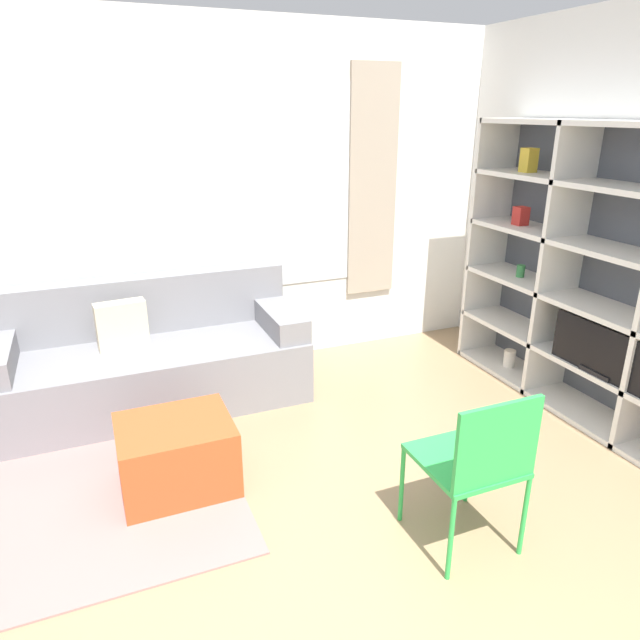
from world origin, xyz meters
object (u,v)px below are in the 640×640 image
Objects in this scene: ottoman at (177,455)px; folding_chair at (477,458)px; shelving_unit at (611,282)px; couch_main at (151,361)px.

ottoman is 1.65m from folding_chair.
shelving_unit is 3.22m from couch_main.
couch_main reaches higher than ottoman.
shelving_unit is 2.96m from ottoman.
couch_main is 2.49m from folding_chair.
couch_main is at bearing 154.27° from shelving_unit.
ottoman is 0.72× the size of folding_chair.
ottoman is at bearing -40.16° from folding_chair.
couch_main is at bearing -60.11° from folding_chair.
couch_main is 1.12m from ottoman.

